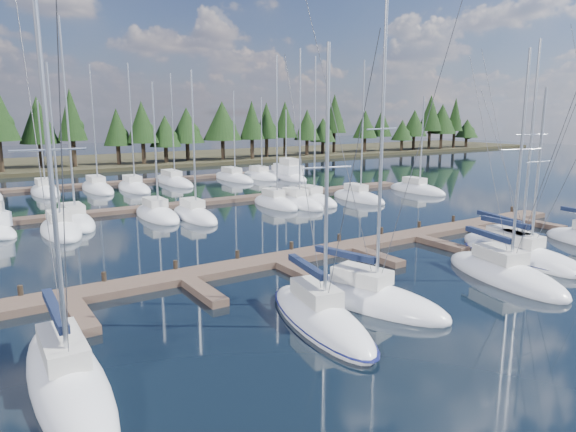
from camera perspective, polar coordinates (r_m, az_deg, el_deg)
ground at (r=45.15m, az=-3.04°, el=-0.42°), size 260.00×260.00×0.00m
far_shore at (r=101.17m, az=-20.36°, el=5.63°), size 220.00×30.00×0.60m
main_dock at (r=35.01m, az=7.37°, el=-3.65°), size 44.00×6.13×0.90m
back_docks at (r=62.61m, az=-12.04°, el=2.85°), size 50.00×21.80×0.40m
front_sailboat_0 at (r=19.85m, az=-23.31°, el=-16.36°), size 2.59×10.34×14.78m
front_sailboat_1 at (r=23.32m, az=3.57°, el=-11.20°), size 4.17×9.27×12.77m
front_sailboat_2 at (r=25.87m, az=8.88°, el=-8.94°), size 5.04×9.04×15.47m
front_sailboat_3 at (r=31.65m, az=22.85°, el=-5.96°), size 4.84×9.15×13.30m
front_sailboat_4 at (r=35.81m, az=24.66°, el=-4.16°), size 3.16×9.17×11.52m
front_sailboat_5 at (r=36.78m, az=23.87°, el=-3.68°), size 5.20×10.43×14.37m
back_sailboat_rows at (r=58.82m, az=-10.83°, el=2.43°), size 47.46×33.66×17.40m
motor_yacht_right at (r=73.43m, az=0.05°, el=4.58°), size 4.48×9.90×4.78m
tree_line at (r=90.44m, az=-21.72°, el=9.44°), size 186.18×12.22×13.53m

